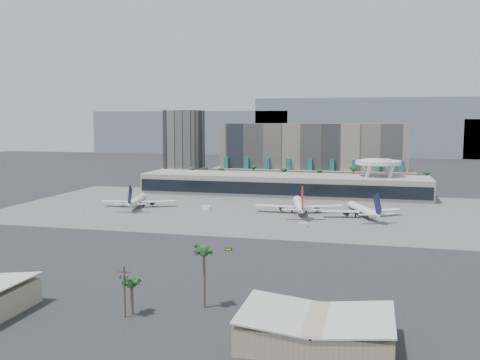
% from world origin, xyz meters
% --- Properties ---
extents(ground, '(900.00, 900.00, 0.00)m').
position_xyz_m(ground, '(0.00, 0.00, 0.00)').
color(ground, '#232326').
rests_on(ground, ground).
extents(apron_pad, '(260.00, 130.00, 0.06)m').
position_xyz_m(apron_pad, '(0.00, 55.00, 0.03)').
color(apron_pad, '#5B5B59').
rests_on(apron_pad, ground).
extents(mountain_ridge, '(680.00, 60.00, 70.00)m').
position_xyz_m(mountain_ridge, '(27.88, 470.00, 29.89)').
color(mountain_ridge, gray).
rests_on(mountain_ridge, ground).
extents(hotel, '(140.00, 30.00, 42.00)m').
position_xyz_m(hotel, '(10.00, 174.41, 16.81)').
color(hotel, gray).
rests_on(hotel, ground).
extents(office_tower, '(30.00, 30.00, 52.00)m').
position_xyz_m(office_tower, '(-95.00, 200.00, 22.94)').
color(office_tower, black).
rests_on(office_tower, ground).
extents(terminal, '(170.00, 32.50, 14.50)m').
position_xyz_m(terminal, '(0.00, 109.84, 6.52)').
color(terminal, '#ADA598').
rests_on(terminal, ground).
extents(saucer_structure, '(26.00, 26.00, 21.89)m').
position_xyz_m(saucer_structure, '(55.00, 116.00, 18.45)').
color(saucer_structure, white).
rests_on(saucer_structure, ground).
extents(palm_row, '(157.80, 2.80, 13.10)m').
position_xyz_m(palm_row, '(7.00, 145.00, 10.50)').
color(palm_row, brown).
rests_on(palm_row, ground).
extents(hangar_right, '(30.55, 20.60, 6.89)m').
position_xyz_m(hangar_right, '(42.00, -100.00, 2.95)').
color(hangar_right, tan).
rests_on(hangar_right, ground).
extents(utility_pole, '(3.20, 0.85, 12.00)m').
position_xyz_m(utility_pole, '(-2.00, -96.09, 7.14)').
color(utility_pole, '#4C3826').
rests_on(utility_pole, ground).
extents(airliner_left, '(37.37, 38.83, 13.59)m').
position_xyz_m(airliner_left, '(-65.10, 46.78, 3.43)').
color(airliner_left, white).
rests_on(airliner_left, ground).
extents(airliner_centre, '(42.52, 44.20, 15.42)m').
position_xyz_m(airliner_centre, '(18.16, 49.95, 3.89)').
color(airliner_centre, white).
rests_on(airliner_centre, ground).
extents(airliner_right, '(36.12, 37.22, 13.67)m').
position_xyz_m(airliner_right, '(48.06, 45.92, 3.45)').
color(airliner_right, white).
rests_on(airliner_right, ground).
extents(service_vehicle_a, '(4.65, 3.35, 2.05)m').
position_xyz_m(service_vehicle_a, '(-28.11, 47.79, 1.03)').
color(service_vehicle_a, white).
rests_on(service_vehicle_a, ground).
extents(service_vehicle_b, '(3.24, 2.10, 1.57)m').
position_xyz_m(service_vehicle_b, '(24.41, 17.44, 0.79)').
color(service_vehicle_b, silver).
rests_on(service_vehicle_b, ground).
extents(taxiway_sign, '(2.12, 0.89, 0.97)m').
position_xyz_m(taxiway_sign, '(4.70, -30.18, 0.48)').
color(taxiway_sign, black).
rests_on(taxiway_sign, ground).
extents(near_palm_a, '(6.00, 6.00, 9.18)m').
position_xyz_m(near_palm_a, '(-1.19, -93.95, 6.39)').
color(near_palm_a, brown).
rests_on(near_palm_a, ground).
extents(near_palm_b, '(6.00, 6.00, 15.41)m').
position_xyz_m(near_palm_b, '(13.67, -85.45, 12.49)').
color(near_palm_b, brown).
rests_on(near_palm_b, ground).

